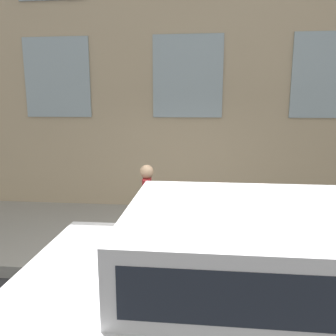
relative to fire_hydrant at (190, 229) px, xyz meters
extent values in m
plane|color=#2D2D30|center=(-0.67, 0.15, -0.56)|extent=(80.00, 80.00, 0.00)
cube|color=gray|center=(0.80, 0.15, -0.47)|extent=(2.94, 60.00, 0.18)
cube|color=tan|center=(2.42, 0.15, 3.18)|extent=(0.30, 40.00, 7.48)
cube|color=#8C9EA8|center=(2.25, -2.59, 2.36)|extent=(0.03, 1.41, 1.63)
cube|color=#8C9EA8|center=(2.25, 0.15, 2.36)|extent=(0.03, 1.41, 1.63)
cube|color=#8C9EA8|center=(2.25, 2.89, 2.36)|extent=(0.03, 1.41, 1.63)
cylinder|color=gray|center=(0.00, 0.00, -0.36)|extent=(0.34, 0.34, 0.04)
cylinder|color=gray|center=(0.00, 0.00, -0.07)|extent=(0.25, 0.25, 0.62)
sphere|color=slate|center=(0.00, 0.00, 0.23)|extent=(0.26, 0.26, 0.26)
cylinder|color=black|center=(0.00, 0.00, 0.31)|extent=(0.09, 0.09, 0.11)
cylinder|color=gray|center=(0.00, -0.18, 0.00)|extent=(0.09, 0.10, 0.09)
cylinder|color=gray|center=(0.00, 0.18, 0.00)|extent=(0.09, 0.10, 0.09)
cylinder|color=navy|center=(0.12, 0.66, -0.07)|extent=(0.09, 0.09, 0.63)
cylinder|color=navy|center=(0.25, 0.66, -0.07)|extent=(0.09, 0.09, 0.63)
cube|color=red|center=(0.19, 0.66, 0.48)|extent=(0.17, 0.12, 0.47)
cylinder|color=red|center=(0.07, 0.66, 0.49)|extent=(0.07, 0.07, 0.45)
cylinder|color=red|center=(0.31, 0.66, 0.49)|extent=(0.07, 0.07, 0.45)
sphere|color=tan|center=(0.19, 0.66, 0.82)|extent=(0.21, 0.21, 0.21)
cylinder|color=black|center=(-0.98, 0.59, -0.20)|extent=(0.24, 0.71, 0.71)
cube|color=silver|center=(-1.89, -0.78, 0.09)|extent=(2.05, 4.42, 0.59)
cube|color=silver|center=(-1.89, -0.89, 0.67)|extent=(1.81, 2.74, 0.57)
cube|color=#1E232D|center=(-1.89, -0.89, 0.67)|extent=(1.82, 2.52, 0.37)
camera|label=1|loc=(-4.59, -0.14, 1.82)|focal=35.00mm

